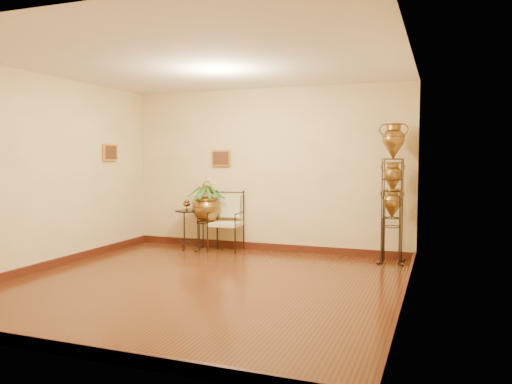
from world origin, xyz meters
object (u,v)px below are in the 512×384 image
(side_table, at_px, (189,228))
(amphora_tall, at_px, (392,191))
(armchair, at_px, (226,222))
(amphora_mid, at_px, (392,211))
(planter_urn, at_px, (206,205))

(side_table, bearing_deg, amphora_tall, -0.01)
(amphora_tall, height_order, armchair, amphora_tall)
(armchair, bearing_deg, amphora_mid, -3.90)
(amphora_tall, bearing_deg, side_table, 179.99)
(planter_urn, bearing_deg, armchair, 0.00)
(amphora_mid, xyz_separation_m, side_table, (-3.49, 0.00, -0.43))
(armchair, relative_size, side_table, 1.18)
(planter_urn, bearing_deg, amphora_tall, 0.00)
(amphora_tall, relative_size, planter_urn, 1.54)
(amphora_mid, bearing_deg, side_table, 179.99)
(amphora_mid, height_order, armchair, amphora_mid)
(planter_urn, bearing_deg, side_table, 179.87)
(amphora_tall, xyz_separation_m, armchair, (-2.77, 0.00, -0.59))
(amphora_tall, xyz_separation_m, amphora_mid, (0.00, 0.00, -0.31))
(armchair, height_order, side_table, armchair)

